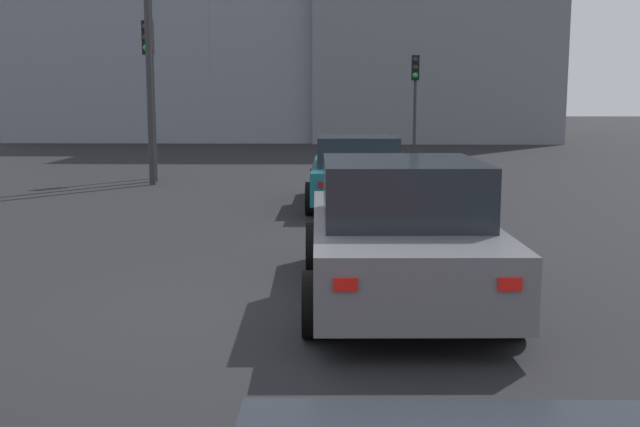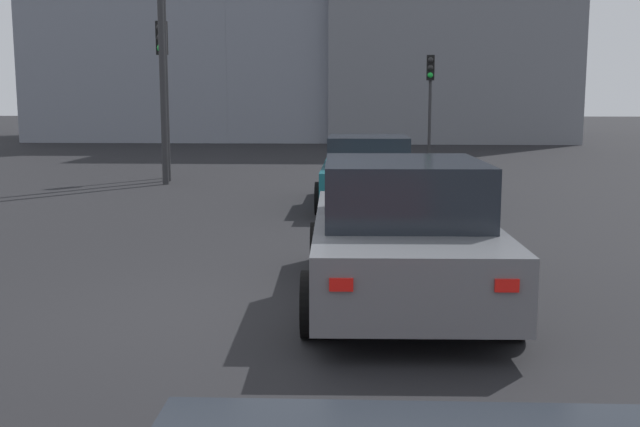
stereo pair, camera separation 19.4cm
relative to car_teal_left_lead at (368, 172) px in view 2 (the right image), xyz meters
name	(u,v)px [view 2 (the right image)]	position (x,y,z in m)	size (l,w,h in m)	color
ground_plane	(230,319)	(-8.02, 1.59, -0.81)	(160.00, 160.00, 0.20)	black
car_teal_left_lead	(368,172)	(0.00, 0.00, 0.00)	(4.50, 2.07, 1.46)	#19606B
car_grey_left_second	(401,233)	(-7.54, -0.25, 0.05)	(4.58, 2.20, 1.59)	slate
traffic_light_near_left	(163,66)	(5.11, 5.53, 2.36)	(0.32, 0.30, 4.28)	#2D2D30
traffic_light_near_right	(430,84)	(12.33, -2.43, 1.98)	(0.33, 0.31, 3.73)	#2D2D30
street_lamp_kerbside	(164,30)	(4.43, 5.30, 3.28)	(0.56, 0.36, 6.70)	#2D2D30
street_lamp_far	(160,7)	(3.67, 5.18, 3.77)	(0.56, 0.36, 7.64)	#2D2D30
building_facade_center	(295,20)	(26.86, 3.59, 5.64)	(11.56, 11.81, 12.71)	gray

